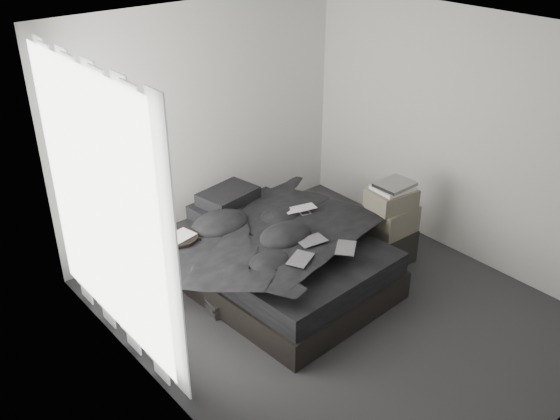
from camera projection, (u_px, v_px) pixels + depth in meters
floor at (333, 309)px, 5.99m from camera, size 3.60×4.20×0.01m
ceiling at (347, 35)px, 4.77m from camera, size 3.60×4.20×0.01m
wall_back at (204, 123)px, 6.81m from camera, size 3.60×0.01×2.60m
wall_left at (156, 259)px, 4.36m from camera, size 0.01×4.20×2.60m
wall_right at (464, 138)px, 6.40m from camera, size 0.01×4.20×2.60m
window_left at (101, 206)px, 4.96m from camera, size 0.02×2.00×2.30m
curtain_left at (108, 212)px, 5.02m from camera, size 0.06×2.12×2.48m
bed at (278, 273)px, 6.28m from camera, size 1.70×2.18×0.28m
mattress at (278, 252)px, 6.17m from camera, size 1.64×2.11×0.22m
duvet at (282, 233)px, 6.02m from camera, size 1.64×1.87×0.24m
pillow_lower at (222, 209)px, 6.57m from camera, size 0.65×0.46×0.14m
pillow_upper at (228, 196)px, 6.53m from camera, size 0.65×0.50×0.13m
laptop at (303, 205)px, 6.26m from camera, size 0.38×0.29×0.03m
comic_a at (301, 252)px, 5.49m from camera, size 0.31×0.27×0.01m
comic_b at (312, 233)px, 5.77m from camera, size 0.29×0.21×0.01m
comic_c at (346, 239)px, 5.65m from camera, size 0.31×0.30×0.01m
side_stand at (181, 267)px, 6.01m from camera, size 0.38×0.38×0.68m
papers at (180, 236)px, 5.85m from camera, size 0.30×0.24×0.01m
floor_books at (217, 307)px, 5.90m from camera, size 0.18×0.23×0.15m
box_lower at (388, 246)px, 6.66m from camera, size 0.54×0.44×0.37m
box_mid at (392, 219)px, 6.51m from camera, size 0.48×0.39×0.29m
box_upper at (391, 198)px, 6.39m from camera, size 0.50×0.43×0.20m
art_book_white at (393, 188)px, 6.34m from camera, size 0.41×0.34×0.04m
art_book_snake at (395, 184)px, 6.32m from camera, size 0.38×0.30×0.04m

